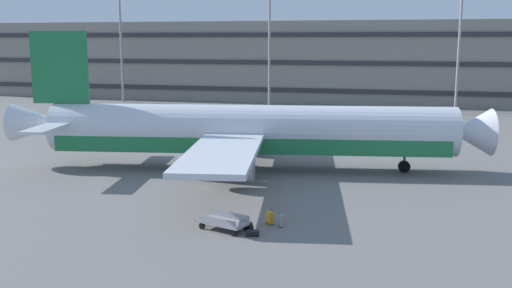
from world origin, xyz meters
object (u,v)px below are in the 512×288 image
at_px(airliner, 245,131).
at_px(baggage_cart, 224,222).
at_px(suitcase_navy, 270,217).
at_px(suitcase_silver, 281,220).
at_px(suitcase_black, 253,233).
at_px(backpack_purple, 251,226).

distance_m(airliner, baggage_cart, 15.00).
distance_m(suitcase_navy, baggage_cart, 2.67).
xyz_separation_m(suitcase_navy, suitcase_silver, (0.67, -0.26, -0.02)).
distance_m(suitcase_black, backpack_purple, 0.84).
distance_m(suitcase_navy, suitcase_black, 2.17).
bearing_deg(airliner, suitcase_silver, -67.06).
xyz_separation_m(airliner, backpack_purple, (4.22, -14.29, -2.79)).
bearing_deg(baggage_cart, airliner, 100.75).
xyz_separation_m(suitcase_black, backpack_purple, (-0.28, 0.78, 0.09)).
bearing_deg(suitcase_navy, airliner, 110.81).
bearing_deg(airliner, suitcase_black, -73.40).
height_order(suitcase_silver, baggage_cart, baggage_cart).
bearing_deg(backpack_purple, suitcase_silver, 37.44).
xyz_separation_m(airliner, baggage_cart, (2.76, -14.52, -2.59)).
relative_size(suitcase_navy, suitcase_black, 1.14).
distance_m(airliner, suitcase_black, 15.99).
height_order(airliner, backpack_purple, airliner).
xyz_separation_m(suitcase_black, baggage_cart, (-1.74, 0.56, 0.29)).
height_order(suitcase_navy, backpack_purple, suitcase_navy).
height_order(airliner, suitcase_silver, airliner).
xyz_separation_m(airliner, suitcase_silver, (5.60, -13.23, -2.66)).
height_order(suitcase_navy, baggage_cart, suitcase_navy).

